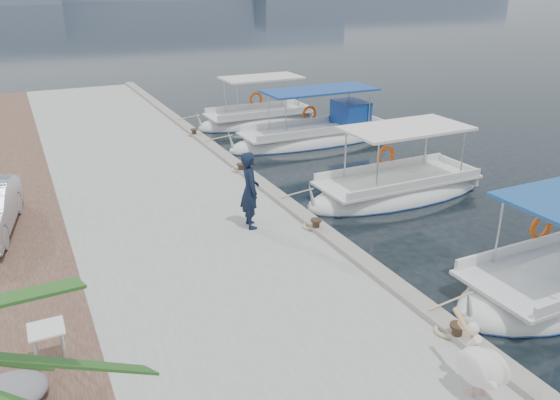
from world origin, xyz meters
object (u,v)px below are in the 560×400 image
object	(u,v)px
pelican	(480,365)
fishing_caique_c	(397,192)
fishing_caique_d	(317,138)
fishing_caique_e	(259,122)
fisherman	(250,190)

from	to	relation	value
pelican	fishing_caique_c	bearing A→B (deg)	59.73
fishing_caique_c	fishing_caique_d	size ratio (longest dim) A/B	0.82
fishing_caique_c	fishing_caique_e	world-z (taller)	same
pelican	fisherman	xyz separation A→B (m)	(-0.68, 7.17, 0.45)
fishing_caique_e	fisherman	size ratio (longest dim) A/B	3.09
fishing_caique_e	fishing_caique_c	bearing A→B (deg)	-89.22
fishing_caique_d	fisherman	distance (m)	10.06
fishing_caique_c	fishing_caique_d	distance (m)	6.65
fishing_caique_c	pelican	size ratio (longest dim) A/B	4.74
fishing_caique_e	pelican	distance (m)	19.36
fishing_caique_d	fisherman	bearing A→B (deg)	-129.40
fishing_caique_d	fisherman	xyz separation A→B (m)	(-6.33, -7.71, 1.31)
fishing_caique_c	fishing_caique_d	world-z (taller)	same
fishing_caique_c	fishing_caique_d	xyz separation A→B (m)	(0.82, 6.59, 0.06)
pelican	fisherman	size ratio (longest dim) A/B	0.68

